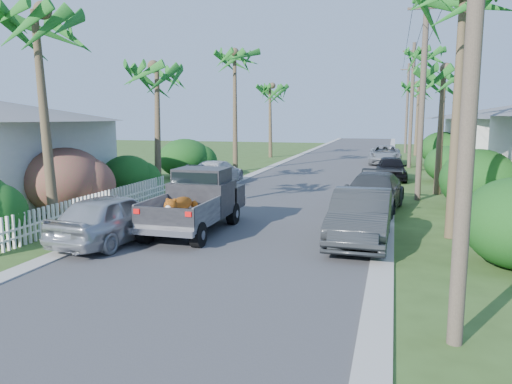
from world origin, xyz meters
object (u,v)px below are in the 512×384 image
(parked_car_rd, at_px, (385,155))
(parked_car_ln, at_px, (113,218))
(pickup_truck, at_px, (199,200))
(palm_r_c, at_px, (424,51))
(utility_pole_b, at_px, (422,98))
(palm_r_d, at_px, (419,84))
(utility_pole_c, at_px, (412,105))
(parked_car_rm, at_px, (373,193))
(utility_pole_a, at_px, (472,64))
(palm_r_b, at_px, (444,70))
(utility_pole_d, at_px, (407,108))
(parked_car_lf, at_px, (217,172))
(parked_car_rf, at_px, (391,168))
(palm_l_d, at_px, (270,86))
(palm_l_a, at_px, (38,13))
(palm_l_c, at_px, (235,53))
(parked_car_rn, at_px, (361,217))
(palm_l_b, at_px, (156,67))

(parked_car_rd, relative_size, parked_car_ln, 1.18)
(pickup_truck, height_order, parked_car_ln, pickup_truck)
(palm_r_c, height_order, utility_pole_b, palm_r_c)
(palm_r_d, xyz_separation_m, utility_pole_c, (-0.90, -12.00, -2.14))
(parked_car_rm, xyz_separation_m, utility_pole_c, (1.86, 18.25, 3.85))
(utility_pole_a, height_order, utility_pole_c, same)
(palm_r_d, distance_m, utility_pole_c, 12.22)
(pickup_truck, height_order, palm_r_b, palm_r_b)
(palm_r_d, distance_m, utility_pole_d, 3.79)
(pickup_truck, relative_size, parked_car_rm, 0.99)
(parked_car_lf, relative_size, utility_pole_d, 0.51)
(parked_car_lf, height_order, palm_r_c, palm_r_c)
(utility_pole_b, bearing_deg, parked_car_rd, 95.93)
(pickup_truck, bearing_deg, parked_car_rf, 68.09)
(palm_l_d, height_order, utility_pole_a, utility_pole_a)
(palm_r_c, xyz_separation_m, utility_pole_d, (-0.60, 17.00, -3.51))
(parked_car_rd, height_order, utility_pole_b, utility_pole_b)
(palm_l_a, relative_size, palm_r_c, 0.87)
(palm_r_b, xyz_separation_m, utility_pole_a, (-1.00, -17.00, -1.35))
(utility_pole_c, relative_size, utility_pole_d, 1.00)
(palm_r_c, distance_m, utility_pole_b, 13.48)
(parked_car_lf, bearing_deg, utility_pole_b, 168.79)
(utility_pole_d, bearing_deg, palm_r_c, -87.98)
(pickup_truck, bearing_deg, parked_car_rd, 77.60)
(palm_l_c, height_order, utility_pole_b, palm_l_c)
(palm_l_a, bearing_deg, palm_l_d, 90.55)
(parked_car_rn, relative_size, palm_l_b, 0.65)
(pickup_truck, height_order, palm_l_d, palm_l_d)
(parked_car_ln, xyz_separation_m, parked_car_lf, (-1.40, 13.06, -0.09))
(palm_r_b, xyz_separation_m, utility_pole_c, (-1.00, 13.00, -1.35))
(parked_car_ln, xyz_separation_m, palm_r_c, (9.80, 23.51, 7.35))
(parked_car_rn, xyz_separation_m, parked_car_rm, (0.14, 5.33, -0.04))
(utility_pole_b, height_order, utility_pole_d, same)
(palm_l_c, xyz_separation_m, palm_r_d, (12.50, 18.00, -1.18))
(palm_l_d, relative_size, utility_pole_b, 0.86)
(parked_car_rm, relative_size, palm_l_a, 0.63)
(parked_car_lf, distance_m, palm_r_c, 17.03)
(palm_l_d, relative_size, palm_r_b, 1.07)
(palm_r_d, bearing_deg, parked_car_rm, -95.21)
(parked_car_ln, distance_m, palm_r_b, 16.95)
(parked_car_rn, relative_size, palm_r_d, 0.60)
(parked_car_rn, height_order, utility_pole_b, utility_pole_b)
(pickup_truck, distance_m, palm_r_d, 36.57)
(parked_car_lf, xyz_separation_m, utility_pole_c, (10.60, 12.45, 3.93))
(parked_car_rn, xyz_separation_m, palm_r_c, (2.60, 21.58, 7.31))
(palm_l_a, distance_m, palm_l_c, 19.03)
(parked_car_rd, xyz_separation_m, utility_pole_b, (1.79, -17.19, 3.87))
(parked_car_rf, bearing_deg, parked_car_ln, -118.25)
(pickup_truck, xyz_separation_m, parked_car_rn, (5.36, -0.42, -0.22))
(parked_car_rd, distance_m, utility_pole_a, 32.47)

